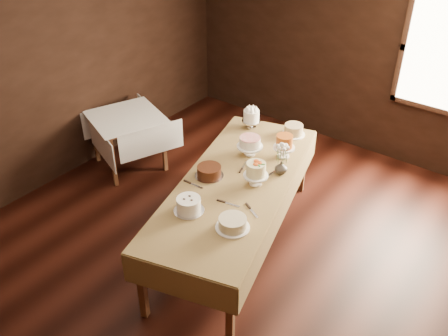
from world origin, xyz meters
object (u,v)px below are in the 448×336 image
cake_flowers (256,175)px  cake_chocolate (209,172)px  cake_meringue (251,120)px  cake_server_b (254,213)px  cake_lattice (250,147)px  display_table (236,186)px  cake_server_d (273,173)px  cake_server_c (245,165)px  cake_cream (233,223)px  side_table (127,122)px  flower_vase (281,168)px  cake_swirl (189,205)px  cake_caramel (284,147)px  cake_server_a (232,205)px  cake_server_e (197,186)px  cake_speckled (294,130)px

cake_flowers → cake_chocolate: bearing=-158.7°
cake_meringue → cake_server_b: cake_meringue is taller
cake_lattice → cake_chocolate: 0.62m
display_table → cake_server_d: (0.21, 0.36, 0.07)m
cake_server_b → cake_server_c: same height
cake_cream → cake_lattice: bearing=118.1°
display_table → side_table: size_ratio=2.50×
side_table → cake_server_b: size_ratio=4.80×
flower_vase → cake_swirl: bearing=-107.7°
cake_caramel → cake_server_a: bearing=-85.9°
cake_server_d → cake_server_a: bearing=-174.9°
side_table → cake_server_e: (1.82, -0.73, 0.18)m
cake_meringue → cake_speckled: bearing=18.2°
display_table → cake_speckled: (-0.03, 1.20, 0.12)m
cake_meringue → cake_caramel: bearing=-26.3°
cake_speckled → cake_flowers: 1.13m
cake_caramel → flower_vase: (0.15, -0.30, -0.05)m
cake_server_d → cake_server_e: bearing=150.1°
cake_server_a → cake_server_e: size_ratio=1.00×
cake_lattice → flower_vase: bearing=-13.0°
cake_meringue → cake_flowers: size_ratio=0.93×
cake_caramel → cake_server_c: bearing=-121.0°
cake_meringue → cake_cream: cake_meringue is taller
cake_flowers → cake_cream: (0.23, -0.69, -0.06)m
cake_flowers → cake_server_d: 0.30m
side_table → cake_chocolate: size_ratio=3.43×
cake_meringue → cake_cream: (0.94, -1.64, -0.06)m
cake_speckled → cake_server_b: size_ratio=1.15×
display_table → cake_server_b: (0.44, -0.32, 0.07)m
cake_meringue → cake_speckled: 0.52m
cake_lattice → cake_flowers: (0.38, -0.43, 0.02)m
cake_server_a → cake_server_e: bearing=164.8°
cake_speckled → cake_server_e: size_ratio=1.15×
cake_lattice → side_table: bearing=-177.1°
cake_server_d → flower_vase: flower_vase is taller
cake_server_a → flower_vase: flower_vase is taller
cake_server_e → cake_server_c: bearing=73.4°
cake_server_b → cake_server_c: 0.83m
side_table → cake_caramel: 2.25m
cake_chocolate → cake_server_a: (0.48, -0.24, -0.05)m
cake_swirl → cake_chocolate: bearing=110.5°
display_table → cake_server_b: 0.55m
display_table → cake_speckled: bearing=91.6°
cake_chocolate → cake_server_e: 0.22m
cake_server_a → display_table: bearing=109.9°
cake_swirl → cake_server_d: 1.06m
cake_server_c → cake_server_b: bearing=-155.1°
cake_lattice → cake_flowers: cake_flowers is taller
display_table → cake_meringue: cake_meringue is taller
side_table → cake_server_a: (2.29, -0.76, 0.18)m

